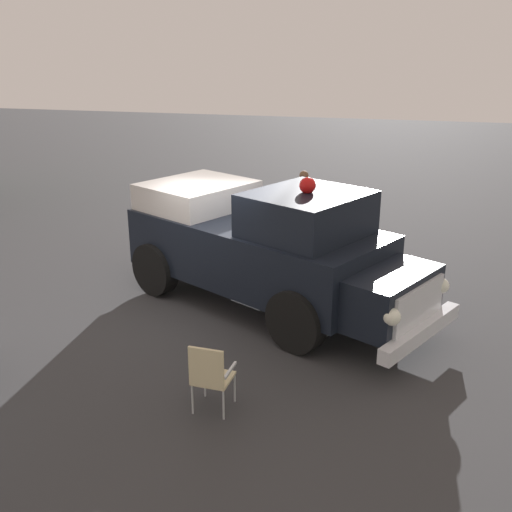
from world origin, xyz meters
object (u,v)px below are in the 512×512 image
spectator_seated (203,228)px  lawn_chair_by_car (210,374)px  lawn_chair_near_truck (200,231)px  traffic_cone (343,232)px  spectator_standing (303,199)px  vintage_fire_truck (266,245)px

spectator_seated → lawn_chair_by_car: bearing=-70.4°
lawn_chair_near_truck → traffic_cone: (3.10, 1.65, -0.28)m
spectator_seated → traffic_cone: (2.99, 1.73, -0.39)m
lawn_chair_near_truck → lawn_chair_by_car: same height
spectator_standing → traffic_cone: spectator_standing is taller
lawn_chair_near_truck → spectator_seated: size_ratio=0.79×
lawn_chair_by_car → spectator_seated: bearing=109.6°
spectator_standing → vintage_fire_truck: bearing=-89.0°
vintage_fire_truck → spectator_standing: size_ratio=3.75×
lawn_chair_near_truck → vintage_fire_truck: bearing=-48.3°
traffic_cone → lawn_chair_by_car: bearing=-96.7°
spectator_standing → traffic_cone: (1.08, -0.50, -0.66)m
lawn_chair_by_car → spectator_seated: size_ratio=0.79×
lawn_chair_near_truck → traffic_cone: bearing=28.1°
spectator_seated → spectator_standing: spectator_standing is taller
lawn_chair_near_truck → lawn_chair_by_car: 6.34m
vintage_fire_truck → lawn_chair_near_truck: bearing=131.7°
vintage_fire_truck → spectator_standing: bearing=91.0°
lawn_chair_by_car → spectator_standing: (-0.18, 8.10, 0.37)m
spectator_seated → spectator_standing: 2.95m
vintage_fire_truck → spectator_seated: vintage_fire_truck is taller
lawn_chair_by_car → spectator_standing: spectator_standing is taller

